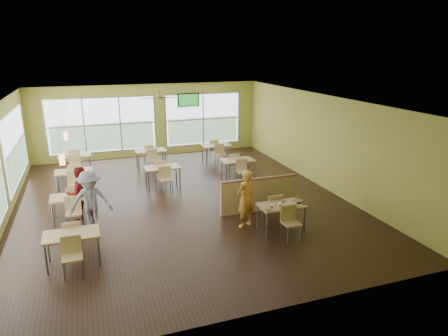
{
  "coord_description": "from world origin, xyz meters",
  "views": [
    {
      "loc": [
        -2.65,
        -11.71,
        4.69
      ],
      "look_at": [
        1.25,
        -0.55,
        1.13
      ],
      "focal_mm": 32.0,
      "sensor_mm": 36.0,
      "label": 1
    }
  ],
  "objects_px": {
    "food_basket": "(298,201)",
    "main_table": "(281,209)",
    "half_wall_divider": "(259,194)",
    "man_plaid": "(246,199)"
  },
  "relations": [
    {
      "from": "man_plaid",
      "to": "food_basket",
      "type": "xyz_separation_m",
      "value": [
        1.27,
        -0.58,
        -0.02
      ]
    },
    {
      "from": "half_wall_divider",
      "to": "man_plaid",
      "type": "xyz_separation_m",
      "value": [
        -0.79,
        -0.87,
        0.28
      ]
    },
    {
      "from": "main_table",
      "to": "half_wall_divider",
      "type": "relative_size",
      "value": 0.63
    },
    {
      "from": "half_wall_divider",
      "to": "food_basket",
      "type": "height_order",
      "value": "half_wall_divider"
    },
    {
      "from": "main_table",
      "to": "food_basket",
      "type": "bearing_deg",
      "value": -0.21
    },
    {
      "from": "half_wall_divider",
      "to": "food_basket",
      "type": "relative_size",
      "value": 9.26
    },
    {
      "from": "half_wall_divider",
      "to": "man_plaid",
      "type": "height_order",
      "value": "man_plaid"
    },
    {
      "from": "man_plaid",
      "to": "food_basket",
      "type": "relative_size",
      "value": 6.16
    },
    {
      "from": "food_basket",
      "to": "man_plaid",
      "type": "bearing_deg",
      "value": 155.42
    },
    {
      "from": "food_basket",
      "to": "main_table",
      "type": "bearing_deg",
      "value": 179.79
    }
  ]
}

